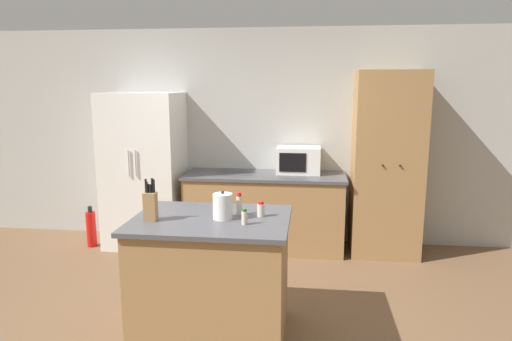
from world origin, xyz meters
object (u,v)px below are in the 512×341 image
at_px(pantry_cabinet, 386,164).
at_px(knife_block, 150,205).
at_px(refrigerator, 144,170).
at_px(kettle, 223,206).
at_px(spice_bottle_amber_oil, 261,210).
at_px(microwave, 298,160).
at_px(spice_bottle_tall_dark, 239,204).
at_px(fire_extinguisher, 91,229).
at_px(spice_bottle_short_red, 245,217).

bearing_deg(pantry_cabinet, knife_block, -133.70).
relative_size(refrigerator, pantry_cabinet, 0.88).
bearing_deg(kettle, knife_block, -168.28).
height_order(spice_bottle_amber_oil, kettle, kettle).
height_order(microwave, spice_bottle_amber_oil, microwave).
bearing_deg(microwave, knife_block, -114.67).
distance_m(spice_bottle_tall_dark, spice_bottle_amber_oil, 0.18).
relative_size(spice_bottle_tall_dark, fire_extinguisher, 0.35).
bearing_deg(spice_bottle_short_red, spice_bottle_tall_dark, 107.60).
xyz_separation_m(microwave, kettle, (-0.50, -2.11, -0.01)).
xyz_separation_m(spice_bottle_short_red, spice_bottle_amber_oil, (0.09, 0.21, 0.00)).
distance_m(spice_bottle_tall_dark, kettle, 0.16).
bearing_deg(spice_bottle_tall_dark, microwave, 78.79).
relative_size(spice_bottle_tall_dark, kettle, 0.81).
height_order(microwave, fire_extinguisher, microwave).
xyz_separation_m(pantry_cabinet, spice_bottle_short_red, (-1.32, -2.13, -0.05)).
height_order(pantry_cabinet, fire_extinguisher, pantry_cabinet).
relative_size(spice_bottle_short_red, kettle, 0.54).
height_order(spice_bottle_short_red, fire_extinguisher, spice_bottle_short_red).
relative_size(pantry_cabinet, kettle, 9.64).
relative_size(microwave, fire_extinguisher, 1.02).
xyz_separation_m(pantry_cabinet, kettle, (-1.50, -2.01, -0.00)).
relative_size(spice_bottle_tall_dark, spice_bottle_short_red, 1.51).
bearing_deg(microwave, pantry_cabinet, -6.00).
bearing_deg(spice_bottle_amber_oil, spice_bottle_tall_dark, 170.66).
bearing_deg(kettle, spice_bottle_amber_oil, 18.87).
distance_m(spice_bottle_short_red, kettle, 0.22).
xyz_separation_m(refrigerator, microwave, (1.84, 0.15, 0.13)).
relative_size(spice_bottle_short_red, fire_extinguisher, 0.23).
distance_m(knife_block, kettle, 0.53).
xyz_separation_m(pantry_cabinet, microwave, (-1.00, 0.11, 0.01)).
bearing_deg(knife_block, spice_bottle_amber_oil, 14.26).
relative_size(spice_bottle_short_red, spice_bottle_amber_oil, 0.99).
relative_size(spice_bottle_amber_oil, kettle, 0.54).
height_order(knife_block, spice_bottle_short_red, knife_block).
height_order(knife_block, kettle, knife_block).
bearing_deg(knife_block, spice_bottle_short_red, -0.99).
distance_m(microwave, spice_bottle_amber_oil, 2.03).
height_order(spice_bottle_tall_dark, kettle, kettle).
height_order(spice_bottle_tall_dark, spice_bottle_amber_oil, spice_bottle_tall_dark).
xyz_separation_m(microwave, spice_bottle_tall_dark, (-0.39, -1.99, -0.03)).
distance_m(microwave, fire_extinguisher, 2.63).
bearing_deg(refrigerator, kettle, -55.53).
relative_size(spice_bottle_amber_oil, fire_extinguisher, 0.24).
height_order(knife_block, spice_bottle_tall_dark, knife_block).
xyz_separation_m(spice_bottle_tall_dark, spice_bottle_short_red, (0.08, -0.24, -0.03)).
distance_m(refrigerator, spice_bottle_tall_dark, 2.34).
bearing_deg(fire_extinguisher, knife_block, -52.18).
xyz_separation_m(knife_block, spice_bottle_short_red, (0.70, -0.01, -0.06)).
xyz_separation_m(microwave, spice_bottle_amber_oil, (-0.22, -2.02, -0.06)).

